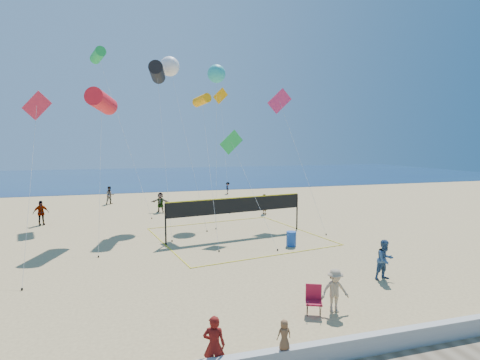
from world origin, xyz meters
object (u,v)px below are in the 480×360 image
object	(u,v)px
camp_chair	(314,298)
trash_barrel	(291,239)
woman	(214,345)
volleyball_net	(237,209)

from	to	relation	value
camp_chair	trash_barrel	distance (m)	9.22
camp_chair	trash_barrel	xyz separation A→B (m)	(3.00, 8.72, -0.16)
woman	volleyball_net	world-z (taller)	volleyball_net
woman	camp_chair	world-z (taller)	woman
woman	volleyball_net	xyz separation A→B (m)	(4.75, 14.51, 1.02)
woman	trash_barrel	size ratio (longest dim) A/B	1.85
woman	camp_chair	xyz separation A→B (m)	(4.29, 2.54, -0.22)
woman	trash_barrel	bearing A→B (deg)	-103.93
woman	camp_chair	size ratio (longest dim) A/B	1.39
woman	trash_barrel	world-z (taller)	woman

